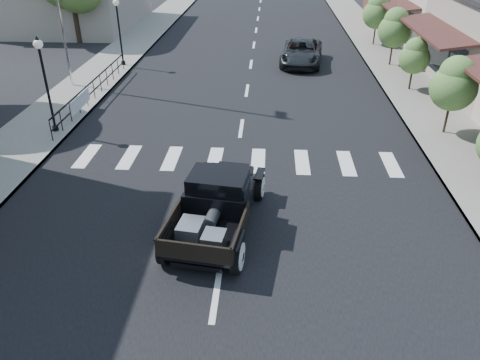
{
  "coord_description": "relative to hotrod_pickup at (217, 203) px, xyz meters",
  "views": [
    {
      "loc": [
        1.08,
        -11.3,
        7.76
      ],
      "look_at": [
        0.33,
        0.77,
        1.0
      ],
      "focal_mm": 35.0,
      "sensor_mm": 36.0,
      "label": 1
    }
  ],
  "objects": [
    {
      "name": "storefront_far",
      "position": [
        15.25,
        22.33,
        1.4
      ],
      "size": [
        10.0,
        9.0,
        4.5
      ],
      "primitive_type": "cube",
      "color": "beige",
      "rests_on": "ground"
    },
    {
      "name": "banner",
      "position": [
        -6.97,
        8.33,
        -0.4
      ],
      "size": [
        0.04,
        2.2,
        0.6
      ],
      "primitive_type": null,
      "color": "silver",
      "rests_on": "sidewalk_left"
    },
    {
      "name": "small_tree_c",
      "position": [
        8.55,
        12.72,
        0.55
      ],
      "size": [
        1.5,
        1.5,
        2.5
      ],
      "primitive_type": null,
      "color": "#4B7234",
      "rests_on": "sidewalk_right"
    },
    {
      "name": "railing",
      "position": [
        -7.05,
        10.33,
        -0.2
      ],
      "size": [
        0.08,
        10.0,
        1.0
      ],
      "primitive_type": null,
      "color": "black",
      "rests_on": "sidewalk_left"
    },
    {
      "name": "hotrod_pickup",
      "position": [
        0.0,
        0.0,
        0.0
      ],
      "size": [
        2.94,
        5.16,
        1.69
      ],
      "primitive_type": null,
      "rotation": [
        0.0,
        0.0,
        -0.14
      ],
      "color": "black",
      "rests_on": "ground"
    },
    {
      "name": "second_car",
      "position": [
        3.3,
        17.67,
        -0.15
      ],
      "size": [
        2.91,
        5.29,
        1.4
      ],
      "primitive_type": "imported",
      "rotation": [
        0.0,
        0.0,
        -0.12
      ],
      "color": "black",
      "rests_on": "ground"
    },
    {
      "name": "small_tree_d",
      "position": [
        8.55,
        17.33,
        0.88
      ],
      "size": [
        1.89,
        1.89,
        3.15
      ],
      "primitive_type": null,
      "color": "#4B7234",
      "rests_on": "sidewalk_right"
    },
    {
      "name": "lamp_post_c",
      "position": [
        -7.35,
        16.33,
        1.21
      ],
      "size": [
        0.36,
        0.36,
        3.81
      ],
      "primitive_type": null,
      "color": "black",
      "rests_on": "sidewalk_left"
    },
    {
      "name": "small_tree_b",
      "position": [
        8.55,
        7.15,
        0.8
      ],
      "size": [
        1.8,
        1.8,
        3.0
      ],
      "primitive_type": null,
      "color": "#4B7234",
      "rests_on": "sidewalk_right"
    },
    {
      "name": "ground",
      "position": [
        0.25,
        0.33,
        -0.85
      ],
      "size": [
        120.0,
        120.0,
        0.0
      ],
      "primitive_type": "plane",
      "color": "black",
      "rests_on": "ground"
    },
    {
      "name": "small_tree_e",
      "position": [
        8.55,
        22.55,
        0.91
      ],
      "size": [
        1.92,
        1.92,
        3.2
      ],
      "primitive_type": null,
      "color": "#4B7234",
      "rests_on": "sidewalk_right"
    },
    {
      "name": "road",
      "position": [
        0.25,
        15.33,
        -0.84
      ],
      "size": [
        14.0,
        80.0,
        0.02
      ],
      "primitive_type": "cube",
      "color": "black",
      "rests_on": "ground"
    },
    {
      "name": "sidewalk_right",
      "position": [
        8.75,
        15.33,
        -0.77
      ],
      "size": [
        3.0,
        80.0,
        0.15
      ],
      "primitive_type": "cube",
      "color": "gray",
      "rests_on": "ground"
    },
    {
      "name": "road_markings",
      "position": [
        0.25,
        10.33,
        -0.85
      ],
      "size": [
        12.0,
        60.0,
        0.06
      ],
      "primitive_type": null,
      "color": "silver",
      "rests_on": "ground"
    },
    {
      "name": "lamp_post_b",
      "position": [
        -7.35,
        6.33,
        1.21
      ],
      "size": [
        0.36,
        0.36,
        3.81
      ],
      "primitive_type": null,
      "color": "black",
      "rests_on": "sidewalk_left"
    },
    {
      "name": "sidewalk_left",
      "position": [
        -8.25,
        15.33,
        -0.77
      ],
      "size": [
        3.0,
        80.0,
        0.15
      ],
      "primitive_type": "cube",
      "color": "gray",
      "rests_on": "ground"
    }
  ]
}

